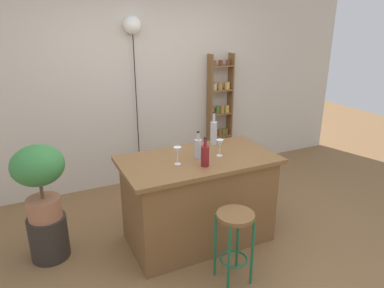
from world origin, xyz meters
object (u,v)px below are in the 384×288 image
bottle_wine_red (198,148)px  potted_plant (39,175)px  plant_stool (49,237)px  bottle_olive_oil (214,132)px  pendant_globe_light (132,28)px  bar_stool (234,232)px  spice_shelf (220,114)px  wine_glass_center (220,144)px  wine_glass_left (177,152)px  bottle_soda_blue (205,155)px

bottle_wine_red → potted_plant: bearing=166.9°
plant_stool → bottle_olive_oil: (1.71, -0.05, 0.81)m
bottle_olive_oil → pendant_globe_light: 1.67m
bar_stool → potted_plant: potted_plant is taller
spice_shelf → wine_glass_center: 1.79m
bottle_olive_oil → wine_glass_left: size_ratio=2.12×
bar_stool → spice_shelf: bearing=63.4°
wine_glass_center → pendant_globe_light: pendant_globe_light is taller
spice_shelf → wine_glass_center: spice_shelf is taller
wine_glass_center → bar_stool: bearing=-108.2°
wine_glass_center → pendant_globe_light: 1.91m
wine_glass_left → pendant_globe_light: 1.90m
spice_shelf → bottle_olive_oil: (-0.77, -1.22, 0.19)m
bar_stool → bottle_olive_oil: bearing=71.6°
spice_shelf → wine_glass_left: (-1.33, -1.56, 0.17)m
spice_shelf → bottle_wine_red: 1.85m
potted_plant → wine_glass_center: size_ratio=4.27×
bar_stool → wine_glass_left: 0.85m
bottle_wine_red → wine_glass_center: 0.21m
spice_shelf → bottle_wine_red: (-1.09, -1.49, 0.15)m
plant_stool → bottle_olive_oil: bottle_olive_oil is taller
spice_shelf → pendant_globe_light: size_ratio=0.78×
spice_shelf → plant_stool: size_ratio=4.03×
bottle_olive_oil → spice_shelf: bearing=57.6°
potted_plant → plant_stool: bearing=0.0°
bottle_wine_red → pendant_globe_light: size_ratio=0.12×
plant_stool → wine_glass_left: wine_glass_left is taller
spice_shelf → pendant_globe_light: pendant_globe_light is taller
bar_stool → bottle_wine_red: bottle_wine_red is taller
bottle_wine_red → wine_glass_center: size_ratio=1.58×
spice_shelf → potted_plant: spice_shelf is taller
bottle_soda_blue → wine_glass_left: 0.25m
bar_stool → plant_stool: size_ratio=1.55×
bar_stool → wine_glass_left: (-0.23, 0.62, 0.53)m
potted_plant → wine_glass_left: (1.15, -0.39, 0.16)m
bar_stool → pendant_globe_light: pendant_globe_light is taller
bottle_olive_oil → pendant_globe_light: pendant_globe_light is taller
bottle_olive_oil → potted_plant: bearing=178.3°
potted_plant → bottle_olive_oil: size_ratio=2.02×
plant_stool → bottle_wine_red: (1.39, -0.32, 0.78)m
spice_shelf → plant_stool: bearing=-154.8°
spice_shelf → wine_glass_left: bearing=-130.4°
wine_glass_left → wine_glass_center: size_ratio=1.00×
bar_stool → potted_plant: (-1.39, 1.01, 0.37)m
bar_stool → bottle_soda_blue: bearing=93.4°
potted_plant → wine_glass_center: potted_plant is taller
pendant_globe_light → bottle_olive_oil: bearing=-70.7°
wine_glass_center → pendant_globe_light: size_ratio=0.08×
bar_stool → wine_glass_left: bearing=110.5°
bottle_soda_blue → wine_glass_left: bottle_soda_blue is taller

